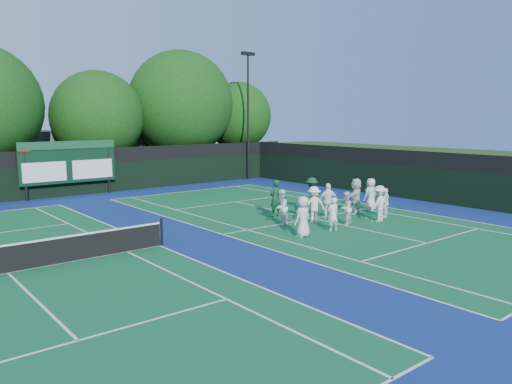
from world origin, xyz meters
TOP-DOWN VIEW (x-y plane):
  - ground at (0.00, 0.00)m, footprint 120.00×120.00m
  - court_apron at (-6.00, 1.00)m, footprint 34.00×32.00m
  - near_court at (0.00, 1.00)m, footprint 11.05×23.85m
  - left_court at (-14.00, 1.00)m, footprint 11.05×23.85m
  - back_fence at (-6.00, 16.00)m, footprint 34.00×0.08m
  - divider_fence_right at (9.00, 1.00)m, footprint 0.08×32.00m
  - scoreboard at (-7.01, 15.59)m, footprint 6.00×0.21m
  - clubhouse at (-2.00, 24.00)m, footprint 18.00×6.00m
  - light_pole_right at (7.50, 15.70)m, footprint 1.20×0.30m
  - tennis_net at (-14.00, 1.00)m, footprint 11.30×0.10m
  - tree_c at (-3.30, 19.58)m, footprint 6.64×6.64m
  - tree_d at (3.68, 19.58)m, footprint 8.51×8.51m
  - tree_e at (9.46, 19.58)m, footprint 5.94×5.94m
  - tennis_ball_0 at (-3.15, 0.94)m, footprint 0.07×0.07m
  - tennis_ball_1 at (0.44, 3.99)m, footprint 0.07×0.07m
  - tennis_ball_2 at (2.07, -0.72)m, footprint 0.07×0.07m
  - tennis_ball_3 at (-1.80, 2.07)m, footprint 0.07×0.07m
  - tennis_ball_5 at (1.69, -1.37)m, footprint 0.07×0.07m
  - player_front_0 at (-3.11, -1.49)m, footprint 0.91×0.66m
  - player_front_1 at (-1.29, -1.53)m, footprint 0.62×0.48m
  - player_front_2 at (0.18, -0.99)m, footprint 0.92×0.82m
  - player_front_3 at (2.00, -1.52)m, footprint 1.18×0.73m
  - player_front_4 at (3.04, -1.12)m, footprint 0.96×0.69m
  - player_back_0 at (-2.24, 0.83)m, footprint 1.02×0.93m
  - player_back_1 at (-0.68, 0.25)m, footprint 1.31×1.06m
  - player_back_2 at (0.57, 0.47)m, footprint 1.14×0.82m
  - player_back_3 at (2.71, 0.51)m, footprint 1.81×1.20m
  - player_back_4 at (4.03, 0.58)m, footprint 0.89×0.61m
  - coach_left at (-1.11, 2.54)m, footprint 0.71×0.49m
  - coach_right at (1.00, 2.05)m, footprint 1.36×0.99m

SIDE VIEW (x-z plane):
  - ground at x=0.00m, z-range 0.00..0.00m
  - court_apron at x=-6.00m, z-range 0.00..0.01m
  - near_court at x=0.00m, z-range 0.01..0.01m
  - left_court at x=-14.00m, z-range 0.01..0.01m
  - tennis_ball_0 at x=-3.15m, z-range 0.00..0.07m
  - tennis_ball_1 at x=0.44m, z-range 0.00..0.07m
  - tennis_ball_2 at x=2.07m, z-range 0.00..0.07m
  - tennis_ball_3 at x=-1.80m, z-range 0.00..0.07m
  - tennis_ball_5 at x=1.69m, z-range 0.00..0.07m
  - tennis_net at x=-14.00m, z-range -0.06..1.04m
  - player_front_4 at x=3.04m, z-range 0.00..1.51m
  - player_front_1 at x=-1.29m, z-range 0.00..1.51m
  - player_front_2 at x=0.18m, z-range 0.00..1.57m
  - player_back_0 at x=-2.24m, z-range 0.00..1.69m
  - player_front_0 at x=-3.11m, z-range 0.00..1.74m
  - player_back_4 at x=4.03m, z-range 0.00..1.76m
  - player_front_3 at x=2.00m, z-range 0.00..1.76m
  - player_back_1 at x=-0.68m, z-range 0.00..1.76m
  - player_back_2 at x=0.57m, z-range 0.00..1.79m
  - player_back_3 at x=2.71m, z-range 0.00..1.87m
  - coach_right at x=1.00m, z-range 0.00..1.89m
  - coach_left at x=-1.11m, z-range 0.00..1.89m
  - back_fence at x=-6.00m, z-range -0.14..2.86m
  - divider_fence_right at x=9.00m, z-range -0.14..2.86m
  - clubhouse at x=-2.00m, z-range 0.00..4.00m
  - scoreboard at x=-7.01m, z-range 0.42..3.97m
  - tree_c at x=-3.30m, z-range 0.70..9.08m
  - tree_e at x=9.46m, z-range 0.93..9.06m
  - tree_d at x=3.68m, z-range 0.71..11.07m
  - light_pole_right at x=7.50m, z-range 1.24..11.36m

